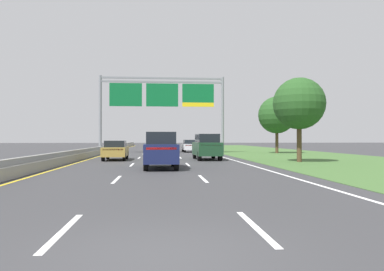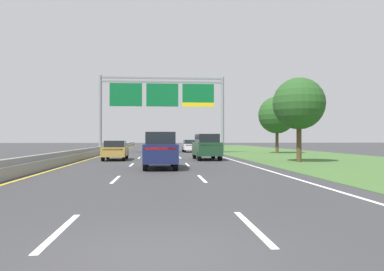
{
  "view_description": "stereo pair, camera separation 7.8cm",
  "coord_description": "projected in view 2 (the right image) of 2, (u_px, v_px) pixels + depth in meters",
  "views": [
    {
      "loc": [
        -0.04,
        -5.82,
        1.75
      ],
      "look_at": [
        3.27,
        32.47,
        2.05
      ],
      "focal_mm": 35.38,
      "sensor_mm": 36.0,
      "label": 1
    },
    {
      "loc": [
        0.04,
        -5.83,
        1.75
      ],
      "look_at": [
        3.27,
        32.47,
        2.05
      ],
      "focal_mm": 35.38,
      "sensor_mm": 36.0,
      "label": 2
    }
  ],
  "objects": [
    {
      "name": "ground_plane",
      "position": [
        160.0,
        155.0,
        40.66
      ],
      "size": [
        220.0,
        220.0,
        0.0
      ],
      "primitive_type": "plane",
      "color": "#333335"
    },
    {
      "name": "lane_striping",
      "position": [
        160.0,
        155.0,
        40.21
      ],
      "size": [
        11.96,
        106.0,
        0.01
      ],
      "color": "white",
      "rests_on": "ground"
    },
    {
      "name": "grass_verge_right",
      "position": [
        286.0,
        154.0,
        41.84
      ],
      "size": [
        14.0,
        110.0,
        0.02
      ],
      "primitive_type": "cube",
      "color": "#3D602D",
      "rests_on": "ground"
    },
    {
      "name": "median_barrier_concrete",
      "position": [
        97.0,
        152.0,
        40.11
      ],
      "size": [
        0.6,
        110.0,
        0.85
      ],
      "color": "gray",
      "rests_on": "ground"
    },
    {
      "name": "overhead_sign_gantry",
      "position": [
        162.0,
        98.0,
        45.45
      ],
      "size": [
        15.06,
        0.42,
        9.25
      ],
      "color": "gray",
      "rests_on": "ground"
    },
    {
      "name": "pickup_truck_silver",
      "position": [
        159.0,
        144.0,
        47.79
      ],
      "size": [
        2.03,
        5.41,
        2.2
      ],
      "rotation": [
        0.0,
        0.0,
        1.56
      ],
      "color": "#B2B5BA",
      "rests_on": "ground"
    },
    {
      "name": "car_white_right_lane_sedan",
      "position": [
        190.0,
        146.0,
        48.39
      ],
      "size": [
        1.89,
        4.43,
        1.57
      ],
      "rotation": [
        0.0,
        0.0,
        1.59
      ],
      "color": "silver",
      "rests_on": "ground"
    },
    {
      "name": "car_navy_centre_lane_suv",
      "position": [
        160.0,
        150.0,
        22.0
      ],
      "size": [
        1.97,
        4.73,
        2.11
      ],
      "rotation": [
        0.0,
        0.0,
        1.58
      ],
      "color": "#161E47",
      "rests_on": "ground"
    },
    {
      "name": "car_darkgreen_right_lane_suv",
      "position": [
        207.0,
        146.0,
        31.02
      ],
      "size": [
        2.01,
        4.74,
        2.11
      ],
      "rotation": [
        0.0,
        0.0,
        1.6
      ],
      "color": "#193D23",
      "rests_on": "ground"
    },
    {
      "name": "car_gold_left_lane_sedan",
      "position": [
        115.0,
        150.0,
        30.58
      ],
      "size": [
        1.89,
        4.43,
        1.57
      ],
      "rotation": [
        0.0,
        0.0,
        1.59
      ],
      "color": "#A38438",
      "rests_on": "ground"
    },
    {
      "name": "roadside_tree_near",
      "position": [
        299.0,
        104.0,
        27.92
      ],
      "size": [
        3.84,
        3.84,
        6.25
      ],
      "color": "#4C3823",
      "rests_on": "ground"
    },
    {
      "name": "roadside_tree_mid",
      "position": [
        277.0,
        115.0,
        44.44
      ],
      "size": [
        4.36,
        4.36,
        6.69
      ],
      "color": "#4C3823",
      "rests_on": "ground"
    }
  ]
}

